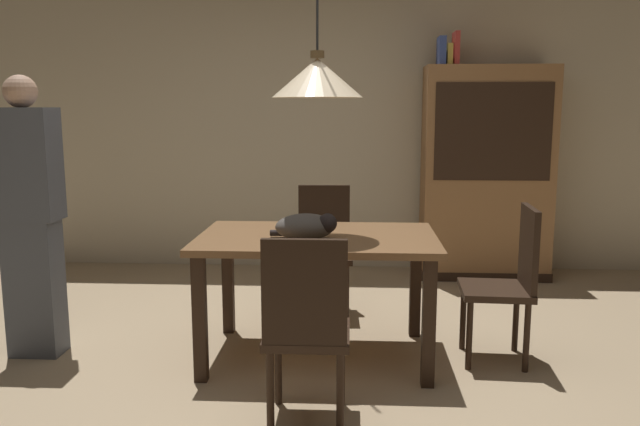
% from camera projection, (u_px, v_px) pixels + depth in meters
% --- Properties ---
extents(ground, '(10.00, 10.00, 0.00)m').
position_uv_depth(ground, '(315.00, 381.00, 3.52)').
color(ground, tan).
extents(back_wall, '(6.40, 0.10, 2.90)m').
position_uv_depth(back_wall, '(333.00, 113.00, 5.90)').
color(back_wall, beige).
rests_on(back_wall, ground).
extents(dining_table, '(1.40, 0.90, 0.75)m').
position_uv_depth(dining_table, '(317.00, 252.00, 3.77)').
color(dining_table, brown).
rests_on(dining_table, ground).
extents(chair_far_back, '(0.42, 0.42, 0.93)m').
position_uv_depth(chair_far_back, '(324.00, 243.00, 4.66)').
color(chair_far_back, black).
rests_on(chair_far_back, ground).
extents(chair_right_side, '(0.42, 0.42, 0.93)m').
position_uv_depth(chair_right_side, '(509.00, 277.00, 3.73)').
color(chair_right_side, black).
rests_on(chair_right_side, ground).
extents(chair_near_front, '(0.40, 0.40, 0.93)m').
position_uv_depth(chair_near_front, '(306.00, 324.00, 2.93)').
color(chair_near_front, black).
rests_on(chair_near_front, ground).
extents(cat_sleeping, '(0.40, 0.29, 0.16)m').
position_uv_depth(cat_sleeping, '(307.00, 226.00, 3.61)').
color(cat_sleeping, '#4C4742').
rests_on(cat_sleeping, dining_table).
extents(pendant_lamp, '(0.52, 0.52, 1.30)m').
position_uv_depth(pendant_lamp, '(317.00, 77.00, 3.61)').
color(pendant_lamp, beige).
extents(hutch_bookcase, '(1.12, 0.45, 1.85)m').
position_uv_depth(hutch_bookcase, '(486.00, 177.00, 5.59)').
color(hutch_bookcase, olive).
rests_on(hutch_bookcase, ground).
extents(book_blue_wide, '(0.06, 0.24, 0.24)m').
position_uv_depth(book_blue_wide, '(441.00, 51.00, 5.44)').
color(book_blue_wide, '#384C93').
rests_on(book_blue_wide, hutch_bookcase).
extents(book_yellow_short, '(0.04, 0.20, 0.18)m').
position_uv_depth(book_yellow_short, '(449.00, 55.00, 5.44)').
color(book_yellow_short, gold).
rests_on(book_yellow_short, hutch_bookcase).
extents(book_red_tall, '(0.04, 0.22, 0.28)m').
position_uv_depth(book_red_tall, '(456.00, 49.00, 5.43)').
color(book_red_tall, '#B73833').
rests_on(book_red_tall, hutch_bookcase).
extents(person_standing, '(0.36, 0.22, 1.68)m').
position_uv_depth(person_standing, '(30.00, 217.00, 3.78)').
color(person_standing, '#4C515B').
rests_on(person_standing, ground).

